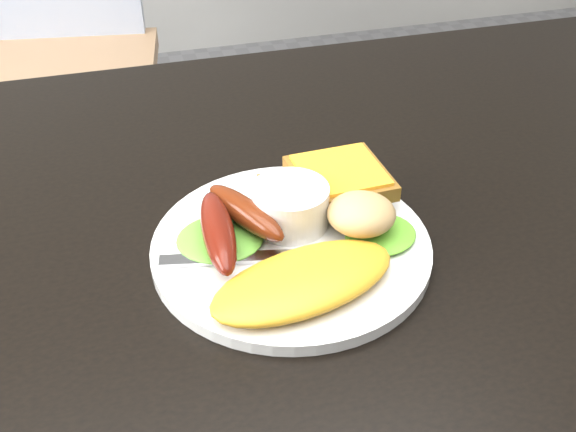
% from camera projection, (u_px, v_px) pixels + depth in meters
% --- Properties ---
extents(dining_table, '(1.20, 0.80, 0.04)m').
position_uv_depth(dining_table, '(396.00, 228.00, 0.65)').
color(dining_table, black).
rests_on(dining_table, ground).
extents(dining_chair, '(0.46, 0.46, 0.05)m').
position_uv_depth(dining_chair, '(68.00, 73.00, 1.59)').
color(dining_chair, tan).
rests_on(dining_chair, ground).
extents(plate, '(0.24, 0.24, 0.01)m').
position_uv_depth(plate, '(291.00, 247.00, 0.59)').
color(plate, white).
rests_on(plate, dining_table).
extents(lettuce_left, '(0.08, 0.08, 0.01)m').
position_uv_depth(lettuce_left, '(220.00, 239.00, 0.58)').
color(lettuce_left, '#418B22').
rests_on(lettuce_left, plate).
extents(lettuce_right, '(0.08, 0.08, 0.01)m').
position_uv_depth(lettuce_right, '(380.00, 234.00, 0.58)').
color(lettuce_right, '#50981E').
rests_on(lettuce_right, plate).
extents(omelette, '(0.17, 0.11, 0.02)m').
position_uv_depth(omelette, '(304.00, 281.00, 0.53)').
color(omelette, gold).
rests_on(omelette, plate).
extents(sausage_a, '(0.03, 0.11, 0.03)m').
position_uv_depth(sausage_a, '(218.00, 231.00, 0.56)').
color(sausage_a, '#5B0C05').
rests_on(sausage_a, lettuce_left).
extents(sausage_b, '(0.06, 0.10, 0.02)m').
position_uv_depth(sausage_b, '(245.00, 212.00, 0.58)').
color(sausage_b, '#651809').
rests_on(sausage_b, lettuce_left).
extents(ramekin, '(0.08, 0.08, 0.04)m').
position_uv_depth(ramekin, '(290.00, 207.00, 0.59)').
color(ramekin, white).
rests_on(ramekin, plate).
extents(toast_a, '(0.07, 0.07, 0.01)m').
position_uv_depth(toast_a, '(300.00, 195.00, 0.63)').
color(toast_a, olive).
rests_on(toast_a, plate).
extents(toast_b, '(0.09, 0.09, 0.01)m').
position_uv_depth(toast_b, '(340.00, 178.00, 0.63)').
color(toast_b, '#8D571A').
rests_on(toast_b, toast_a).
extents(potato_salad, '(0.07, 0.07, 0.03)m').
position_uv_depth(potato_salad, '(361.00, 214.00, 0.57)').
color(potato_salad, beige).
rests_on(potato_salad, lettuce_right).
extents(fork, '(0.16, 0.05, 0.00)m').
position_uv_depth(fork, '(256.00, 257.00, 0.56)').
color(fork, '#ADAFB7').
rests_on(fork, plate).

